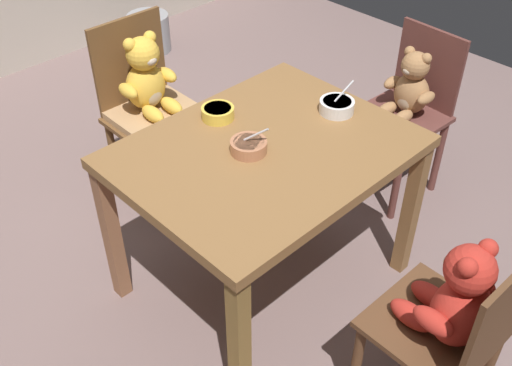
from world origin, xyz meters
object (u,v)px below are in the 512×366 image
Objects in this scene: teddy_chair_near_right at (408,99)px; porridge_bowl_white_near_right at (337,106)px; porridge_bowl_terracotta_center at (249,146)px; teddy_chair_near_front at (454,312)px; teddy_chair_far_center at (149,95)px; dining_table at (265,166)px; porridge_bowl_yellow_far_center at (218,113)px; metal_pail at (149,33)px.

teddy_chair_near_right is 0.63m from porridge_bowl_white_near_right.
porridge_bowl_terracotta_center is (-0.44, 0.05, -0.00)m from porridge_bowl_white_near_right.
porridge_bowl_white_near_right is at bearing -24.70° from teddy_chair_near_front.
teddy_chair_near_front is (-0.10, -1.68, -0.01)m from teddy_chair_far_center.
teddy_chair_far_center is at bearing 80.74° from porridge_bowl_terracotta_center.
porridge_bowl_yellow_far_center is (0.01, 0.27, 0.11)m from dining_table.
dining_table is at bearing -91.09° from porridge_bowl_yellow_far_center.
porridge_bowl_terracotta_center is 0.46× the size of metal_pail.
teddy_chair_near_front is (-0.03, -0.84, -0.08)m from dining_table.
dining_table is 3.58× the size of metal_pail.
teddy_chair_far_center reaches higher than dining_table.
teddy_chair_far_center is 1.07× the size of teddy_chair_near_front.
dining_table is 7.80× the size of porridge_bowl_terracotta_center.
porridge_bowl_yellow_far_center is 2.20m from metal_pail.
porridge_bowl_white_near_right is 0.50× the size of metal_pail.
porridge_bowl_yellow_far_center is at bearing 141.25° from porridge_bowl_white_near_right.
porridge_bowl_terracotta_center reaches higher than porridge_bowl_yellow_far_center.
porridge_bowl_terracotta_center is at bearing -116.00° from metal_pail.
teddy_chair_near_right reaches higher than dining_table.
porridge_bowl_white_near_right reaches higher than porridge_bowl_terracotta_center.
teddy_chair_near_right reaches higher than metal_pail.
porridge_bowl_terracotta_center is (-0.07, -0.25, -0.00)m from porridge_bowl_yellow_far_center.
porridge_bowl_white_near_right is (0.30, -0.86, 0.19)m from teddy_chair_far_center.
teddy_chair_near_front is 6.35× the size of porridge_bowl_yellow_far_center.
teddy_chair_near_front is at bearing 43.51° from teddy_chair_near_right.
teddy_chair_far_center is 6.55× the size of porridge_bowl_terracotta_center.
porridge_bowl_white_near_right is (-0.59, -0.03, 0.23)m from teddy_chair_near_right.
teddy_chair_near_front is 1.30m from teddy_chair_near_right.
porridge_bowl_white_near_right is at bearing 20.00° from teddy_chair_far_center.
teddy_chair_near_right is (0.99, 0.85, -0.03)m from teddy_chair_near_front.
teddy_chair_far_center is at bearing -40.18° from teddy_chair_near_right.
porridge_bowl_white_near_right reaches higher than teddy_chair_near_front.
porridge_bowl_yellow_far_center is 0.88× the size of porridge_bowl_white_near_right.
porridge_bowl_yellow_far_center is 0.47m from porridge_bowl_white_near_right.
teddy_chair_near_front is 2.80× the size of metal_pail.
teddy_chair_near_right is (0.96, 0.00, -0.11)m from dining_table.
porridge_bowl_white_near_right is at bearing -6.17° from porridge_bowl_terracotta_center.
dining_table is at bearing 3.12° from teddy_chair_near_right.
teddy_chair_far_center reaches higher than teddy_chair_near_front.
metal_pail is at bearing -87.38° from teddy_chair_near_right.
porridge_bowl_white_near_right is 0.44m from porridge_bowl_terracotta_center.
porridge_bowl_yellow_far_center is (-0.96, 0.27, 0.22)m from teddy_chair_near_right.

